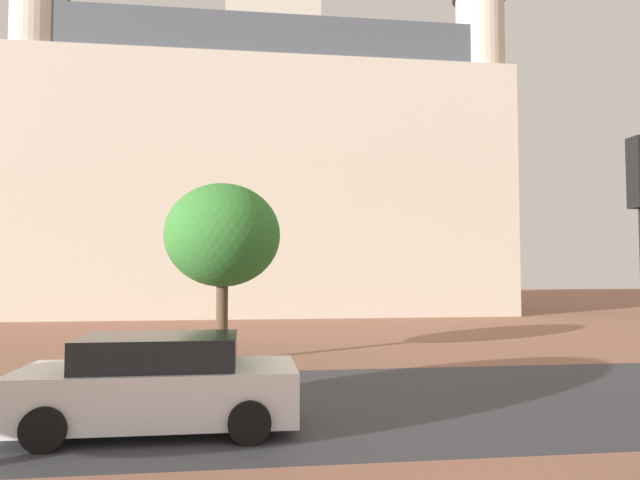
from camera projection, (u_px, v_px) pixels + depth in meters
name	position (u px, v px, depth m)	size (l,w,h in m)	color
ground_plane	(346.00, 391.00, 12.00)	(120.00, 120.00, 0.00)	#93604C
street_asphalt_strip	(355.00, 401.00, 11.04)	(120.00, 7.04, 0.00)	#38383D
landmark_building	(268.00, 161.00, 36.10)	(27.98, 12.78, 34.03)	beige
car_white	(160.00, 384.00, 9.11)	(4.36, 2.09, 1.51)	silver
tree_curb_far	(223.00, 236.00, 16.01)	(3.25, 3.25, 5.02)	brown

